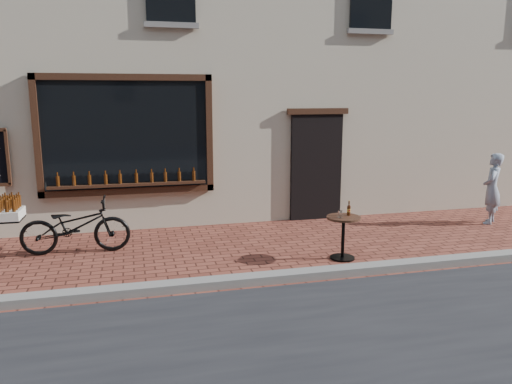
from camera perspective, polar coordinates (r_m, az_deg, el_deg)
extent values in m
plane|color=#5E2A1E|center=(6.99, 2.18, -10.77)|extent=(90.00, 90.00, 0.00)
cube|color=slate|center=(7.14, 1.73, -9.75)|extent=(90.00, 0.25, 0.12)
cube|color=black|center=(9.69, -14.59, 6.32)|extent=(3.00, 0.06, 2.00)
cube|color=black|center=(9.65, -14.90, 12.59)|extent=(3.24, 0.10, 0.12)
cube|color=black|center=(9.81, -14.29, 0.13)|extent=(3.24, 0.10, 0.12)
cube|color=black|center=(9.81, -23.78, 5.78)|extent=(0.12, 0.10, 2.24)
cube|color=black|center=(9.79, -5.37, 6.67)|extent=(0.12, 0.10, 2.24)
cube|color=black|center=(9.74, -14.32, 0.83)|extent=(2.90, 0.16, 0.05)
cube|color=black|center=(10.48, 6.88, 2.81)|extent=(1.10, 0.10, 2.20)
cube|color=black|center=(10.35, 7.09, 9.15)|extent=(1.30, 0.10, 0.12)
cylinder|color=#3D1C07|center=(9.81, -21.67, 1.16)|extent=(0.06, 0.06, 0.19)
cylinder|color=#3D1C07|center=(9.78, -20.06, 1.24)|extent=(0.06, 0.06, 0.19)
cylinder|color=#3D1C07|center=(9.75, -18.44, 1.33)|extent=(0.06, 0.06, 0.19)
cylinder|color=#3D1C07|center=(9.73, -16.81, 1.41)|extent=(0.06, 0.06, 0.19)
cylinder|color=#3D1C07|center=(9.72, -15.17, 1.48)|extent=(0.06, 0.06, 0.19)
cylinder|color=#3D1C07|center=(9.72, -13.54, 1.56)|extent=(0.06, 0.06, 0.19)
cylinder|color=#3D1C07|center=(9.73, -11.90, 1.64)|extent=(0.06, 0.06, 0.19)
cylinder|color=#3D1C07|center=(9.74, -10.27, 1.71)|extent=(0.06, 0.06, 0.19)
cylinder|color=#3D1C07|center=(9.76, -8.65, 1.79)|extent=(0.06, 0.06, 0.19)
cylinder|color=#3D1C07|center=(9.79, -7.03, 1.86)|extent=(0.06, 0.06, 0.19)
imported|color=black|center=(8.78, -19.94, -3.69)|extent=(1.77, 0.66, 0.92)
cube|color=black|center=(8.93, -26.20, -2.80)|extent=(0.36, 0.50, 0.03)
cube|color=silver|center=(8.91, -26.24, -2.25)|extent=(0.36, 0.52, 0.14)
cylinder|color=#3D1C07|center=(8.67, -25.96, -1.42)|extent=(0.06, 0.06, 0.19)
cylinder|color=#3D1C07|center=(8.70, -26.62, -1.45)|extent=(0.06, 0.06, 0.19)
cylinder|color=#3D1C07|center=(8.79, -25.78, -1.25)|extent=(0.06, 0.06, 0.19)
cylinder|color=#3D1C07|center=(8.81, -26.43, -1.28)|extent=(0.06, 0.06, 0.19)
cylinder|color=#3D1C07|center=(8.84, -27.07, -1.30)|extent=(0.06, 0.06, 0.19)
cylinder|color=#3D1C07|center=(8.91, -25.61, -1.09)|extent=(0.06, 0.06, 0.19)
cylinder|color=#3D1C07|center=(8.93, -26.25, -1.11)|extent=(0.06, 0.06, 0.19)
cylinder|color=#3D1C07|center=(8.96, -26.88, -1.14)|extent=(0.06, 0.06, 0.19)
cylinder|color=#3D1C07|center=(9.02, -25.44, -0.93)|extent=(0.06, 0.06, 0.19)
cylinder|color=#3D1C07|center=(9.05, -26.07, -0.95)|extent=(0.06, 0.06, 0.19)
cylinder|color=#3D1C07|center=(9.07, -26.70, -0.98)|extent=(0.06, 0.06, 0.19)
cylinder|color=black|center=(8.22, 9.83, -7.41)|extent=(0.40, 0.40, 0.03)
cylinder|color=black|center=(8.13, 9.91, -5.20)|extent=(0.05, 0.05, 0.63)
cylinder|color=black|center=(8.04, 9.99, -2.91)|extent=(0.54, 0.54, 0.04)
cylinder|color=gold|center=(8.11, 10.56, -2.06)|extent=(0.06, 0.06, 0.05)
cylinder|color=white|center=(7.93, 9.60, -2.52)|extent=(0.07, 0.07, 0.12)
imported|color=gray|center=(11.19, 25.37, 0.36)|extent=(0.62, 0.61, 1.44)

